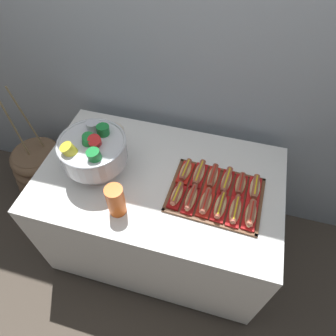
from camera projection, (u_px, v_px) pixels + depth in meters
name	position (u px, v px, depth m)	size (l,w,h in m)	color
ground_plane	(162.00, 241.00, 2.26)	(10.00, 10.00, 0.00)	#4C4238
back_wall	(186.00, 42.00, 1.59)	(6.00, 0.10, 2.60)	#9EA8B2
buffet_table	(161.00, 213.00, 1.94)	(1.35, 0.83, 0.79)	white
floor_vase	(44.00, 172.00, 2.40)	(0.45, 0.45, 1.06)	brown
serving_tray	(215.00, 195.00, 1.57)	(0.49, 0.38, 0.01)	brown
hot_dog_0	(177.00, 195.00, 1.53)	(0.07, 0.16, 0.06)	#B21414
hot_dog_1	(191.00, 199.00, 1.51)	(0.07, 0.17, 0.06)	#B21414
hot_dog_2	(205.00, 202.00, 1.50)	(0.07, 0.16, 0.06)	red
hot_dog_3	(220.00, 206.00, 1.49)	(0.08, 0.17, 0.06)	red
hot_dog_4	(235.00, 211.00, 1.47)	(0.07, 0.18, 0.06)	red
hot_dog_5	(250.00, 214.00, 1.46)	(0.07, 0.17, 0.06)	red
hot_dog_6	(185.00, 171.00, 1.63)	(0.08, 0.16, 0.06)	red
hot_dog_7	(199.00, 174.00, 1.61)	(0.07, 0.18, 0.06)	red
hot_dog_8	(212.00, 178.00, 1.60)	(0.07, 0.18, 0.06)	red
hot_dog_9	(226.00, 181.00, 1.59)	(0.08, 0.18, 0.06)	#B21414
hot_dog_10	(240.00, 185.00, 1.57)	(0.07, 0.16, 0.06)	#B21414
hot_dog_11	(255.00, 188.00, 1.56)	(0.07, 0.16, 0.06)	red
punch_bowl	(93.00, 150.00, 1.55)	(0.36, 0.36, 0.28)	silver
cup_stack	(116.00, 200.00, 1.44)	(0.09, 0.09, 0.18)	#EA5B19
donut	(113.00, 131.00, 1.86)	(0.14, 0.14, 0.04)	silver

